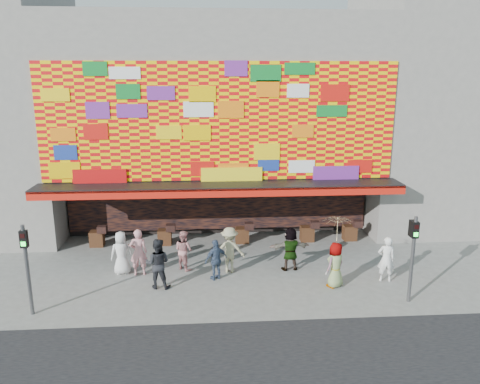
{
  "coord_description": "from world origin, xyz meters",
  "views": [
    {
      "loc": [
        -0.52,
        -15.53,
        7.46
      ],
      "look_at": [
        0.72,
        2.0,
        3.04
      ],
      "focal_mm": 35.0,
      "sensor_mm": 36.0,
      "label": 1
    }
  ],
  "objects_px": {
    "ped_c": "(158,263)",
    "ped_i": "(184,250)",
    "signal_right": "(413,250)",
    "ped_h": "(386,259)",
    "ped_a": "(122,253)",
    "ped_e": "(216,260)",
    "ped_b": "(139,252)",
    "ped_f": "(290,249)",
    "signal_left": "(26,260)",
    "ped_g": "(335,265)",
    "ped_d": "(230,250)",
    "parasol": "(337,230)"
  },
  "relations": [
    {
      "from": "ped_g",
      "to": "ped_h",
      "type": "bearing_deg",
      "value": 153.43
    },
    {
      "from": "ped_b",
      "to": "ped_c",
      "type": "relative_size",
      "value": 0.99
    },
    {
      "from": "ped_b",
      "to": "ped_f",
      "type": "xyz_separation_m",
      "value": [
        5.84,
        0.07,
        -0.05
      ]
    },
    {
      "from": "ped_b",
      "to": "ped_e",
      "type": "xyz_separation_m",
      "value": [
        2.93,
        -0.61,
        -0.13
      ]
    },
    {
      "from": "signal_right",
      "to": "ped_b",
      "type": "relative_size",
      "value": 1.64
    },
    {
      "from": "ped_a",
      "to": "ped_f",
      "type": "xyz_separation_m",
      "value": [
        6.51,
        -0.1,
        0.02
      ]
    },
    {
      "from": "signal_left",
      "to": "ped_g",
      "type": "relative_size",
      "value": 1.8
    },
    {
      "from": "ped_a",
      "to": "signal_left",
      "type": "bearing_deg",
      "value": 42.37
    },
    {
      "from": "ped_d",
      "to": "parasol",
      "type": "bearing_deg",
      "value": 162.95
    },
    {
      "from": "ped_c",
      "to": "ped_b",
      "type": "bearing_deg",
      "value": -45.22
    },
    {
      "from": "ped_a",
      "to": "ped_g",
      "type": "relative_size",
      "value": 1.01
    },
    {
      "from": "ped_i",
      "to": "ped_f",
      "type": "bearing_deg",
      "value": -141.48
    },
    {
      "from": "ped_f",
      "to": "signal_right",
      "type": "bearing_deg",
      "value": 135.27
    },
    {
      "from": "ped_c",
      "to": "parasol",
      "type": "height_order",
      "value": "parasol"
    },
    {
      "from": "ped_f",
      "to": "ped_i",
      "type": "relative_size",
      "value": 1.09
    },
    {
      "from": "ped_f",
      "to": "signal_left",
      "type": "bearing_deg",
      "value": 12.97
    },
    {
      "from": "ped_g",
      "to": "ped_i",
      "type": "xyz_separation_m",
      "value": [
        -5.5,
        1.99,
        -0.05
      ]
    },
    {
      "from": "ped_c",
      "to": "parasol",
      "type": "xyz_separation_m",
      "value": [
        6.35,
        -0.39,
        1.25
      ]
    },
    {
      "from": "ped_a",
      "to": "ped_i",
      "type": "relative_size",
      "value": 1.07
    },
    {
      "from": "ped_b",
      "to": "ped_e",
      "type": "distance_m",
      "value": 2.99
    },
    {
      "from": "signal_left",
      "to": "ped_g",
      "type": "height_order",
      "value": "signal_left"
    },
    {
      "from": "ped_c",
      "to": "ped_e",
      "type": "relative_size",
      "value": 1.18
    },
    {
      "from": "signal_right",
      "to": "ped_h",
      "type": "bearing_deg",
      "value": 97.21
    },
    {
      "from": "ped_b",
      "to": "ped_e",
      "type": "relative_size",
      "value": 1.17
    },
    {
      "from": "ped_c",
      "to": "ped_i",
      "type": "xyz_separation_m",
      "value": [
        0.85,
        1.6,
        -0.13
      ]
    },
    {
      "from": "ped_h",
      "to": "ped_i",
      "type": "distance_m",
      "value": 7.68
    },
    {
      "from": "ped_a",
      "to": "ped_h",
      "type": "bearing_deg",
      "value": 162.16
    },
    {
      "from": "ped_d",
      "to": "ped_g",
      "type": "height_order",
      "value": "ped_d"
    },
    {
      "from": "ped_a",
      "to": "signal_right",
      "type": "bearing_deg",
      "value": 153.43
    },
    {
      "from": "ped_d",
      "to": "ped_e",
      "type": "xyz_separation_m",
      "value": [
        -0.54,
        -0.65,
        -0.12
      ]
    },
    {
      "from": "ped_a",
      "to": "ped_h",
      "type": "distance_m",
      "value": 9.95
    },
    {
      "from": "signal_right",
      "to": "ped_a",
      "type": "height_order",
      "value": "signal_right"
    },
    {
      "from": "ped_d",
      "to": "ped_i",
      "type": "distance_m",
      "value": 1.83
    },
    {
      "from": "parasol",
      "to": "ped_f",
      "type": "bearing_deg",
      "value": 129.73
    },
    {
      "from": "signal_left",
      "to": "ped_i",
      "type": "bearing_deg",
      "value": 34.98
    },
    {
      "from": "ped_d",
      "to": "ped_i",
      "type": "bearing_deg",
      "value": -6.51
    },
    {
      "from": "ped_e",
      "to": "ped_f",
      "type": "xyz_separation_m",
      "value": [
        2.91,
        0.68,
        0.08
      ]
    },
    {
      "from": "ped_a",
      "to": "ped_d",
      "type": "bearing_deg",
      "value": 168.33
    },
    {
      "from": "ped_a",
      "to": "ped_e",
      "type": "relative_size",
      "value": 1.08
    },
    {
      "from": "ped_e",
      "to": "ped_g",
      "type": "xyz_separation_m",
      "value": [
        4.26,
        -0.94,
        0.05
      ]
    },
    {
      "from": "ped_b",
      "to": "ped_e",
      "type": "bearing_deg",
      "value": 163.97
    },
    {
      "from": "ped_f",
      "to": "ped_g",
      "type": "relative_size",
      "value": 1.03
    },
    {
      "from": "signal_right",
      "to": "parasol",
      "type": "distance_m",
      "value": 2.58
    },
    {
      "from": "ped_e",
      "to": "ped_i",
      "type": "height_order",
      "value": "ped_i"
    },
    {
      "from": "ped_h",
      "to": "ped_i",
      "type": "relative_size",
      "value": 1.09
    },
    {
      "from": "signal_right",
      "to": "ped_c",
      "type": "bearing_deg",
      "value": 168.85
    },
    {
      "from": "ped_d",
      "to": "ped_h",
      "type": "xyz_separation_m",
      "value": [
        5.72,
        -1.25,
        -0.04
      ]
    },
    {
      "from": "parasol",
      "to": "signal_right",
      "type": "bearing_deg",
      "value": -30.53
    },
    {
      "from": "ped_f",
      "to": "ped_i",
      "type": "distance_m",
      "value": 4.17
    },
    {
      "from": "signal_left",
      "to": "ped_e",
      "type": "xyz_separation_m",
      "value": [
        5.94,
        2.23,
        -1.08
      ]
    }
  ]
}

